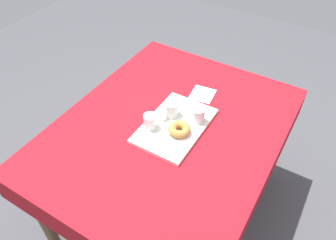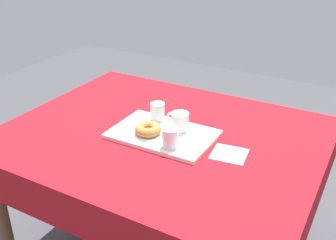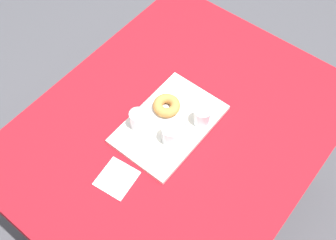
% 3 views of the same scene
% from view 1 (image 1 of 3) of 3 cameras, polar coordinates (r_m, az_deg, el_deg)
% --- Properties ---
extents(ground_plane, '(6.00, 6.00, 0.00)m').
position_cam_1_polar(ground_plane, '(2.31, 0.10, -14.55)').
color(ground_plane, '#47474C').
extents(dining_table, '(1.38, 1.10, 0.75)m').
position_cam_1_polar(dining_table, '(1.77, 0.12, -3.13)').
color(dining_table, '#A8141E').
rests_on(dining_table, ground).
extents(serving_tray, '(0.44, 0.29, 0.02)m').
position_cam_1_polar(serving_tray, '(1.71, 1.23, -0.97)').
color(serving_tray, silver).
rests_on(serving_tray, dining_table).
extents(tea_mug_left, '(0.12, 0.08, 0.08)m').
position_cam_1_polar(tea_mug_left, '(1.73, 0.53, 1.90)').
color(tea_mug_left, white).
rests_on(tea_mug_left, serving_tray).
extents(water_glass_near, '(0.07, 0.07, 0.08)m').
position_cam_1_polar(water_glass_near, '(1.71, 5.33, 0.76)').
color(water_glass_near, white).
rests_on(water_glass_near, serving_tray).
extents(water_glass_far, '(0.07, 0.07, 0.08)m').
position_cam_1_polar(water_glass_far, '(1.67, -3.16, -0.34)').
color(water_glass_far, white).
rests_on(water_glass_far, serving_tray).
extents(donut_plate_left, '(0.13, 0.13, 0.01)m').
position_cam_1_polar(donut_plate_left, '(1.66, 1.96, -2.22)').
color(donut_plate_left, white).
rests_on(donut_plate_left, serving_tray).
extents(sugar_donut_left, '(0.11, 0.11, 0.04)m').
position_cam_1_polar(sugar_donut_left, '(1.64, 1.98, -1.64)').
color(sugar_donut_left, '#BC7F3D').
rests_on(sugar_donut_left, donut_plate_left).
extents(paper_napkin, '(0.15, 0.15, 0.01)m').
position_cam_1_polar(paper_napkin, '(1.92, 6.04, 4.46)').
color(paper_napkin, white).
rests_on(paper_napkin, dining_table).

